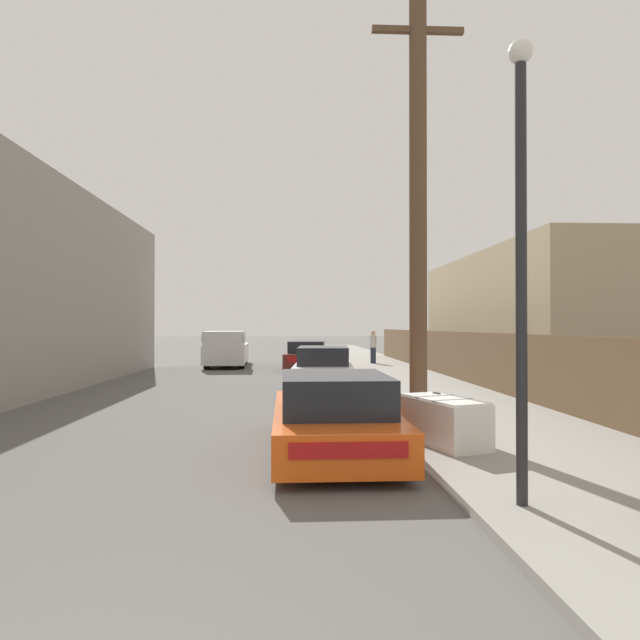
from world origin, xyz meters
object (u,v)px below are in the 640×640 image
at_px(parked_sports_car_red, 333,416).
at_px(car_parked_far, 307,356).
at_px(pickup_truck, 226,349).
at_px(utility_pole, 418,200).
at_px(car_parked_mid, 323,370).
at_px(discarded_fridge, 443,421).
at_px(pedestrian, 373,346).
at_px(street_lamp, 521,235).

distance_m(parked_sports_car_red, car_parked_far, 17.31).
relative_size(pickup_truck, utility_pole, 0.70).
relative_size(parked_sports_car_red, car_parked_mid, 1.09).
relative_size(discarded_fridge, parked_sports_car_red, 0.38).
relative_size(utility_pole, pedestrian, 5.08).
distance_m(car_parked_mid, car_parked_far, 8.58).
height_order(parked_sports_car_red, pedestrian, pedestrian).
bearing_deg(pickup_truck, car_parked_far, 150.71).
height_order(discarded_fridge, pedestrian, pedestrian).
height_order(discarded_fridge, car_parked_mid, car_parked_mid).
xyz_separation_m(discarded_fridge, utility_pole, (0.01, 1.86, 3.97)).
relative_size(parked_sports_car_red, utility_pole, 0.56).
relative_size(discarded_fridge, pickup_truck, 0.30).
bearing_deg(car_parked_far, parked_sports_car_red, -85.26).
bearing_deg(pedestrian, car_parked_mid, -105.88).
bearing_deg(discarded_fridge, pickup_truck, 88.48).
bearing_deg(street_lamp, car_parked_far, 94.88).
distance_m(discarded_fridge, car_parked_far, 17.42).
bearing_deg(pickup_truck, car_parked_mid, 109.47).
height_order(discarded_fridge, parked_sports_car_red, parked_sports_car_red).
bearing_deg(street_lamp, pickup_truck, 104.27).
distance_m(car_parked_mid, pedestrian, 11.49).
relative_size(utility_pole, street_lamp, 1.71).
bearing_deg(street_lamp, pedestrian, 85.82).
xyz_separation_m(car_parked_far, utility_pole, (1.74, -15.47, 3.83)).
xyz_separation_m(pickup_truck, pedestrian, (7.38, 0.47, 0.09)).
bearing_deg(car_parked_far, discarded_fridge, -79.42).
bearing_deg(utility_pole, car_parked_far, 96.43).
height_order(utility_pole, street_lamp, utility_pole).
bearing_deg(pickup_truck, street_lamp, 101.92).
bearing_deg(pickup_truck, parked_sports_car_red, 99.13).
relative_size(parked_sports_car_red, street_lamp, 0.96).
xyz_separation_m(discarded_fridge, pedestrian, (1.68, 19.81, 0.49)).
distance_m(car_parked_far, utility_pole, 16.03).
distance_m(discarded_fridge, utility_pole, 4.38).
distance_m(discarded_fridge, street_lamp, 3.98).
distance_m(car_parked_mid, street_lamp, 12.18).
xyz_separation_m(car_parked_mid, utility_pole, (1.47, -6.90, 3.81)).
bearing_deg(car_parked_far, pickup_truck, 157.92).
bearing_deg(car_parked_mid, utility_pole, -74.24).
distance_m(pickup_truck, street_lamp, 23.26).
distance_m(parked_sports_car_red, pedestrian, 20.09).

